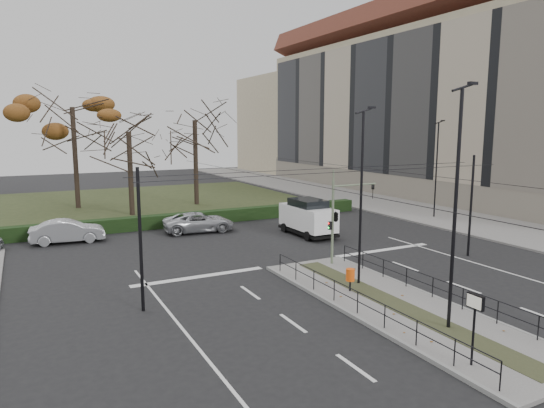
{
  "coord_description": "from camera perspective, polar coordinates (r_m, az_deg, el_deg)",
  "views": [
    {
      "loc": [
        -13.65,
        -17.58,
        7.53
      ],
      "look_at": [
        -0.69,
        7.56,
        3.1
      ],
      "focal_mm": 32.0,
      "sensor_mm": 36.0,
      "label": 1
    }
  ],
  "objects": [
    {
      "name": "ground",
      "position": [
        23.5,
        10.14,
        -9.92
      ],
      "size": [
        140.0,
        140.0,
        0.0
      ],
      "primitive_type": "plane",
      "color": "black",
      "rests_on": "ground"
    },
    {
      "name": "rust_tree",
      "position": [
        48.77,
        -22.46,
        10.49
      ],
      "size": [
        9.57,
        9.57,
        12.29
      ],
      "color": "black",
      "rests_on": "park"
    },
    {
      "name": "white_van",
      "position": [
        34.46,
        4.23,
        -1.47
      ],
      "size": [
        2.29,
        4.94,
        2.58
      ],
      "color": "white",
      "rests_on": "ground"
    },
    {
      "name": "park",
      "position": [
        50.73,
        -18.29,
        -0.03
      ],
      "size": [
        38.0,
        26.0,
        0.1
      ],
      "primitive_type": "cube",
      "color": "#283219",
      "rests_on": "ground"
    },
    {
      "name": "sidewalk_east",
      "position": [
        51.23,
        11.25,
        0.36
      ],
      "size": [
        8.0,
        90.0,
        0.14
      ],
      "primitive_type": "cube",
      "color": "#64625F",
      "rests_on": "ground"
    },
    {
      "name": "median_island",
      "position": [
        21.67,
        14.24,
        -11.51
      ],
      "size": [
        4.4,
        15.0,
        0.14
      ],
      "primitive_type": "cube",
      "color": "#64625F",
      "rests_on": "ground"
    },
    {
      "name": "streetlamp_median_far",
      "position": [
        23.07,
        10.48,
        0.96
      ],
      "size": [
        0.7,
        0.14,
        8.38
      ],
      "color": "black",
      "rests_on": "median_island"
    },
    {
      "name": "streetlamp_sidewalk",
      "position": [
        42.67,
        18.79,
        4.01
      ],
      "size": [
        0.67,
        0.14,
        8.06
      ],
      "color": "black",
      "rests_on": "sidewalk_east"
    },
    {
      "name": "traffic_light",
      "position": [
        26.71,
        7.64,
        -1.27
      ],
      "size": [
        3.16,
        1.81,
        4.65
      ],
      "color": "slate",
      "rests_on": "median_island"
    },
    {
      "name": "catenary",
      "position": [
        23.92,
        8.02,
        -1.07
      ],
      "size": [
        20.0,
        34.0,
        6.0
      ],
      "color": "black",
      "rests_on": "ground"
    },
    {
      "name": "bare_tree_near",
      "position": [
        43.18,
        -16.49,
        7.48
      ],
      "size": [
        7.46,
        7.46,
        9.5
      ],
      "color": "black",
      "rests_on": "park"
    },
    {
      "name": "apartment_block",
      "position": [
        58.88,
        18.11,
        11.26
      ],
      "size": [
        13.09,
        52.1,
        21.64
      ],
      "color": "tan",
      "rests_on": "ground"
    },
    {
      "name": "info_panel",
      "position": [
        16.59,
        22.75,
        -11.41
      ],
      "size": [
        0.13,
        0.6,
        2.32
      ],
      "color": "black",
      "rests_on": "median_island"
    },
    {
      "name": "median_railing",
      "position": [
        21.3,
        14.51,
        -9.3
      ],
      "size": [
        4.14,
        13.24,
        0.92
      ],
      "color": "black",
      "rests_on": "median_island"
    },
    {
      "name": "parked_car_second",
      "position": [
        34.92,
        -22.91,
        -2.97
      ],
      "size": [
        4.79,
        2.02,
        1.54
      ],
      "primitive_type": "imported",
      "rotation": [
        0.0,
        0.0,
        1.48
      ],
      "color": "#A9ABB1",
      "rests_on": "ground"
    },
    {
      "name": "parked_car_fourth",
      "position": [
        35.95,
        -8.58,
        -2.12
      ],
      "size": [
        5.41,
        2.97,
        1.44
      ],
      "primitive_type": "imported",
      "rotation": [
        0.0,
        0.0,
        1.45
      ],
      "color": "#A9ABB1",
      "rests_on": "ground"
    },
    {
      "name": "hedge",
      "position": [
        37.65,
        -15.07,
        -2.17
      ],
      "size": [
        38.0,
        1.0,
        1.0
      ],
      "primitive_type": "cube",
      "color": "black",
      "rests_on": "ground"
    },
    {
      "name": "litter_bin",
      "position": [
        22.64,
        9.2,
        -8.27
      ],
      "size": [
        0.41,
        0.41,
        1.04
      ],
      "color": "black",
      "rests_on": "median_island"
    },
    {
      "name": "bare_tree_center",
      "position": [
        48.04,
        -9.07,
        9.01
      ],
      "size": [
        7.68,
        7.68,
        10.91
      ],
      "color": "black",
      "rests_on": "park"
    },
    {
      "name": "streetlamp_median_near",
      "position": [
        18.68,
        20.81,
        -0.33
      ],
      "size": [
        0.75,
        0.15,
        9.0
      ],
      "color": "black",
      "rests_on": "median_island"
    }
  ]
}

